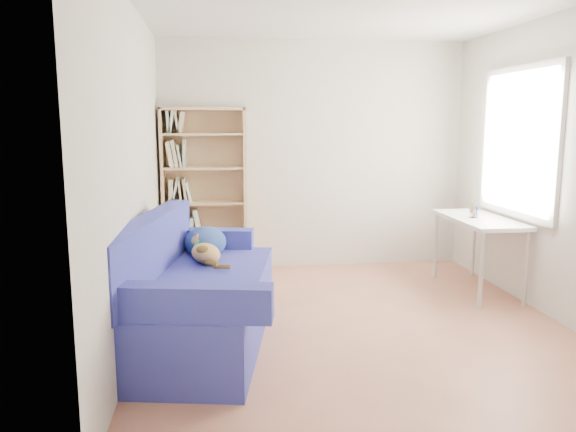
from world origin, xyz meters
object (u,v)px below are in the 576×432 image
at_px(sofa, 195,294).
at_px(bookshelf, 205,198).
at_px(desk, 479,225).
at_px(pen_cup, 474,211).

distance_m(sofa, bookshelf, 2.08).
xyz_separation_m(desk, pen_cup, (-0.05, 0.01, 0.14)).
xyz_separation_m(bookshelf, pen_cup, (2.66, -1.05, -0.04)).
xyz_separation_m(sofa, desk, (2.77, 0.96, 0.30)).
bearing_deg(pen_cup, sofa, -160.33).
relative_size(desk, pen_cup, 6.84).
height_order(sofa, desk, sofa).
height_order(bookshelf, pen_cup, bookshelf).
bearing_deg(pen_cup, bookshelf, 158.51).
bearing_deg(desk, bookshelf, 158.70).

